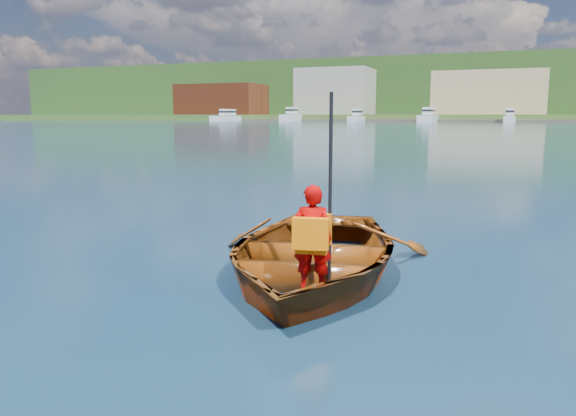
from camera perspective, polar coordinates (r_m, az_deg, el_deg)
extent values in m
plane|color=#0F233C|center=(6.46, 8.80, -6.87)|extent=(600.00, 600.00, 0.00)
imported|color=brown|center=(6.38, 2.35, -4.60)|extent=(3.45, 4.35, 0.81)
imported|color=#A30101|center=(5.41, 2.49, -3.13)|extent=(0.42, 0.32, 1.05)
cube|color=orange|center=(5.28, 2.30, -2.62)|extent=(0.35, 0.16, 0.30)
cube|color=orange|center=(5.51, 2.68, -2.11)|extent=(0.35, 0.14, 0.30)
cube|color=orange|center=(5.44, 2.48, -4.22)|extent=(0.33, 0.27, 0.05)
cylinder|color=black|center=(5.46, 4.31, 1.58)|extent=(0.04, 0.04, 1.92)
cube|color=#364E23|center=(196.07, 21.30, 8.54)|extent=(400.00, 80.00, 2.00)
cube|color=#294D1B|center=(246.24, 21.53, 10.90)|extent=(400.00, 100.00, 22.00)
cube|color=#50483B|center=(154.15, 23.55, 8.11)|extent=(160.05, 8.71, 0.80)
cube|color=brown|center=(193.99, -6.77, 10.87)|extent=(28.00, 16.00, 10.00)
cube|color=#9C948D|center=(178.74, 4.84, 11.68)|extent=(22.00, 16.00, 14.00)
cube|color=tan|center=(171.29, 19.68, 10.94)|extent=(30.00, 16.00, 12.00)
cube|color=silver|center=(168.37, -6.34, 8.98)|extent=(3.71, 13.25, 1.82)
cube|color=silver|center=(169.54, -6.14, 9.66)|extent=(2.60, 5.96, 1.80)
cube|color=black|center=(169.54, -6.14, 9.69)|extent=(2.67, 6.23, 0.50)
cube|color=silver|center=(159.86, 0.27, 9.08)|extent=(2.92, 10.44, 2.26)
cube|color=silver|center=(160.83, 0.41, 9.89)|extent=(2.05, 4.70, 1.80)
cube|color=black|center=(160.84, 0.41, 9.92)|extent=(2.10, 4.91, 0.50)
cube|color=silver|center=(154.02, 6.95, 8.93)|extent=(2.62, 9.37, 1.77)
cube|color=silver|center=(154.93, 7.06, 9.65)|extent=(1.84, 4.22, 1.80)
cube|color=black|center=(154.93, 7.06, 9.69)|extent=(1.89, 4.40, 0.50)
cube|color=silver|center=(150.38, 14.04, 8.75)|extent=(3.79, 13.53, 2.03)
cube|color=silver|center=(151.72, 14.14, 9.55)|extent=(2.65, 6.09, 1.80)
cube|color=black|center=(151.72, 14.14, 9.58)|extent=(2.73, 6.36, 0.50)
cube|color=silver|center=(149.07, 21.57, 8.33)|extent=(2.75, 9.83, 1.75)
cube|color=silver|center=(150.05, 21.62, 9.08)|extent=(1.93, 4.42, 1.80)
cube|color=black|center=(150.05, 21.62, 9.12)|extent=(1.98, 4.62, 0.50)
cylinder|color=#382314|center=(309.67, -9.15, 12.19)|extent=(0.80, 0.80, 2.68)
sphere|color=#2D5A1B|center=(309.87, -9.16, 12.85)|extent=(5.00, 5.00, 5.00)
cylinder|color=#382314|center=(264.88, -2.93, 11.70)|extent=(0.80, 0.80, 2.87)
sphere|color=#2D5A1B|center=(265.06, -2.93, 12.52)|extent=(5.36, 5.36, 5.36)
cylinder|color=#382314|center=(288.82, 2.18, 12.71)|extent=(0.80, 0.80, 2.59)
sphere|color=#2D5A1B|center=(289.04, 2.18, 13.39)|extent=(4.83, 4.83, 4.83)
cylinder|color=#382314|center=(228.95, -3.26, 10.50)|extent=(0.80, 0.80, 3.69)
sphere|color=#2D5A1B|center=(229.10, -3.27, 11.73)|extent=(6.88, 6.88, 6.88)
cylinder|color=#382314|center=(231.57, 24.62, 10.66)|extent=(0.80, 0.80, 2.52)
sphere|color=#2D5A1B|center=(231.71, 24.68, 11.49)|extent=(4.71, 4.71, 4.71)
cylinder|color=#382314|center=(271.95, 3.10, 12.45)|extent=(0.80, 0.80, 4.00)
sphere|color=#2D5A1B|center=(272.29, 3.11, 13.57)|extent=(7.47, 7.47, 7.47)
cylinder|color=#382314|center=(271.84, 18.53, 12.47)|extent=(0.80, 0.80, 3.24)
sphere|color=#2D5A1B|center=(272.14, 18.58, 13.37)|extent=(6.05, 6.05, 6.05)
cylinder|color=#382314|center=(271.64, 9.09, 12.64)|extent=(0.80, 0.80, 3.92)
sphere|color=#2D5A1B|center=(272.00, 9.12, 13.74)|extent=(7.32, 7.32, 7.32)
cylinder|color=#382314|center=(281.14, 10.25, 12.87)|extent=(0.80, 0.80, 3.44)
sphere|color=#2D5A1B|center=(281.46, 10.28, 13.80)|extent=(6.42, 6.42, 6.42)
cylinder|color=#382314|center=(216.64, 19.61, 10.39)|extent=(0.80, 0.80, 3.00)
sphere|color=#2D5A1B|center=(216.79, 19.67, 11.45)|extent=(5.61, 5.61, 5.61)
cylinder|color=#382314|center=(265.70, -4.39, 11.63)|extent=(0.80, 0.80, 3.28)
sphere|color=#2D5A1B|center=(265.91, -4.40, 12.57)|extent=(6.13, 6.13, 6.13)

